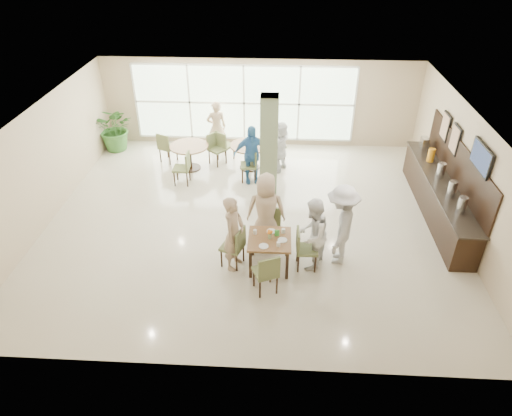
# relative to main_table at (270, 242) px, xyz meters

# --- Properties ---
(ground) EXTENTS (10.00, 10.00, 0.00)m
(ground) POSITION_rel_main_table_xyz_m (-0.52, 1.82, -0.65)
(ground) COLOR beige
(ground) RESTS_ON ground
(room_shell) EXTENTS (10.00, 10.00, 10.00)m
(room_shell) POSITION_rel_main_table_xyz_m (-0.52, 1.82, 1.05)
(room_shell) COLOR white
(room_shell) RESTS_ON ground
(window_bank) EXTENTS (7.00, 0.04, 7.00)m
(window_bank) POSITION_rel_main_table_xyz_m (-1.02, 6.28, 0.75)
(window_bank) COLOR silver
(window_bank) RESTS_ON ground
(column) EXTENTS (0.45, 0.45, 2.80)m
(column) POSITION_rel_main_table_xyz_m (-0.12, 3.02, 0.75)
(column) COLOR #6A7B56
(column) RESTS_ON ground
(main_table) EXTENTS (0.90, 0.90, 0.75)m
(main_table) POSITION_rel_main_table_xyz_m (0.00, 0.00, 0.00)
(main_table) COLOR brown
(main_table) RESTS_ON ground
(round_table_left) EXTENTS (1.14, 1.14, 0.75)m
(round_table_left) POSITION_rel_main_table_xyz_m (-2.51, 4.43, -0.07)
(round_table_left) COLOR brown
(round_table_left) RESTS_ON ground
(round_table_right) EXTENTS (1.14, 1.14, 0.75)m
(round_table_right) POSITION_rel_main_table_xyz_m (-0.74, 4.57, -0.07)
(round_table_right) COLOR brown
(round_table_right) RESTS_ON ground
(chairs_main_table) EXTENTS (2.12, 2.05, 0.95)m
(chairs_main_table) POSITION_rel_main_table_xyz_m (-0.03, 0.01, -0.18)
(chairs_main_table) COLOR #5A6236
(chairs_main_table) RESTS_ON ground
(chairs_table_left) EXTENTS (2.16, 1.89, 0.95)m
(chairs_table_left) POSITION_rel_main_table_xyz_m (-2.53, 4.39, -0.18)
(chairs_table_left) COLOR #5A6236
(chairs_table_left) RESTS_ON ground
(chairs_table_right) EXTENTS (2.21, 1.84, 0.95)m
(chairs_table_right) POSITION_rel_main_table_xyz_m (-0.72, 4.66, -0.18)
(chairs_table_right) COLOR #5A6236
(chairs_table_right) RESTS_ON ground
(tabletop_clutter) EXTENTS (0.73, 0.73, 0.21)m
(tabletop_clutter) POSITION_rel_main_table_xyz_m (0.04, 0.01, 0.16)
(tabletop_clutter) COLOR white
(tabletop_clutter) RESTS_ON main_table
(buffet_counter) EXTENTS (0.64, 4.70, 1.95)m
(buffet_counter) POSITION_rel_main_table_xyz_m (4.18, 2.33, -0.10)
(buffet_counter) COLOR black
(buffet_counter) RESTS_ON ground
(wall_tv) EXTENTS (0.06, 1.00, 0.58)m
(wall_tv) POSITION_rel_main_table_xyz_m (4.42, 1.22, 1.50)
(wall_tv) COLOR black
(wall_tv) RESTS_ON ground
(framed_art_a) EXTENTS (0.05, 0.55, 0.70)m
(framed_art_a) POSITION_rel_main_table_xyz_m (4.42, 2.82, 1.20)
(framed_art_a) COLOR black
(framed_art_a) RESTS_ON ground
(framed_art_b) EXTENTS (0.05, 0.55, 0.70)m
(framed_art_b) POSITION_rel_main_table_xyz_m (4.42, 3.62, 1.20)
(framed_art_b) COLOR black
(framed_art_b) RESTS_ON ground
(potted_plant) EXTENTS (1.43, 1.43, 1.48)m
(potted_plant) POSITION_rel_main_table_xyz_m (-5.08, 5.61, 0.09)
(potted_plant) COLOR #376F2C
(potted_plant) RESTS_ON ground
(teen_left) EXTENTS (0.58, 0.72, 1.72)m
(teen_left) POSITION_rel_main_table_xyz_m (-0.75, -0.01, 0.21)
(teen_left) COLOR tan
(teen_left) RESTS_ON ground
(teen_far) EXTENTS (0.90, 0.50, 1.81)m
(teen_far) POSITION_rel_main_table_xyz_m (-0.11, 0.82, 0.25)
(teen_far) COLOR tan
(teen_far) RESTS_ON ground
(teen_right) EXTENTS (0.86, 0.97, 1.65)m
(teen_right) POSITION_rel_main_table_xyz_m (0.89, 0.09, 0.17)
(teen_right) COLOR white
(teen_right) RESTS_ON ground
(teen_standing) EXTENTS (0.96, 1.34, 1.87)m
(teen_standing) POSITION_rel_main_table_xyz_m (1.50, 0.32, 0.28)
(teen_standing) COLOR #B6B5B8
(teen_standing) RESTS_ON ground
(adult_a) EXTENTS (1.08, 0.75, 1.70)m
(adult_a) POSITION_rel_main_table_xyz_m (-0.63, 3.74, 0.20)
(adult_a) COLOR teal
(adult_a) RESTS_ON ground
(adult_b) EXTENTS (1.14, 1.54, 1.52)m
(adult_b) POSITION_rel_main_table_xyz_m (0.16, 4.50, 0.11)
(adult_b) COLOR white
(adult_b) RESTS_ON ground
(adult_standing) EXTENTS (0.70, 0.55, 1.69)m
(adult_standing) POSITION_rel_main_table_xyz_m (-1.84, 5.60, 0.20)
(adult_standing) COLOR tan
(adult_standing) RESTS_ON ground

